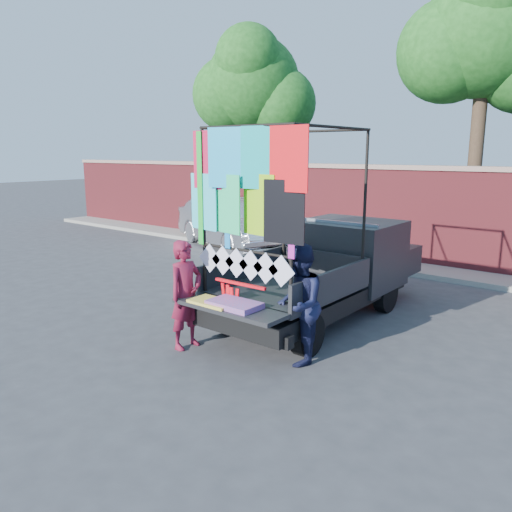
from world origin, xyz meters
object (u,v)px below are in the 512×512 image
Objects in this scene: sedan at (230,223)px; woman at (186,295)px; pickup_truck at (334,268)px; man at (298,304)px.

woman is at bearing -122.35° from sedan.
pickup_truck reaches higher than woman.
sedan is 2.81× the size of woman.
pickup_truck is at bearing -101.30° from sedan.
sedan is (-5.81, 3.61, -0.06)m from pickup_truck.
sedan is 8.22m from woman.
pickup_truck reaches higher than man.
sedan is 2.74× the size of man.
man is (0.79, -2.35, 0.02)m from pickup_truck.
woman is 1.75m from man.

